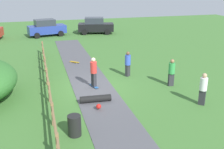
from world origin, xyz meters
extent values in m
plane|color=#427533|center=(0.00, 0.00, 0.00)|extent=(60.00, 60.00, 0.00)
cube|color=#515156|center=(0.00, 0.00, 0.01)|extent=(2.40, 28.00, 0.02)
cube|color=olive|center=(-2.60, -6.43, 0.55)|extent=(0.12, 0.12, 1.10)
cube|color=olive|center=(-2.60, -3.86, 0.55)|extent=(0.12, 0.12, 1.10)
cube|color=olive|center=(-2.60, -1.29, 0.55)|extent=(0.12, 0.12, 1.10)
cube|color=olive|center=(-2.60, 1.29, 0.55)|extent=(0.12, 0.12, 1.10)
cube|color=olive|center=(-2.60, 3.86, 0.55)|extent=(0.12, 0.12, 1.10)
cube|color=olive|center=(-2.60, 6.43, 0.55)|extent=(0.12, 0.12, 1.10)
cube|color=olive|center=(-2.60, 9.00, 0.55)|extent=(0.12, 0.12, 1.10)
cube|color=olive|center=(-2.60, 0.00, 0.50)|extent=(0.08, 18.00, 0.09)
cube|color=olive|center=(-2.60, 0.00, 0.95)|extent=(0.08, 18.00, 0.09)
cylinder|color=black|center=(-1.80, -4.94, 0.45)|extent=(0.56, 0.56, 0.90)
cube|color=#265999|center=(0.07, 0.03, 0.09)|extent=(0.43, 0.82, 0.02)
cylinder|color=silver|center=(-0.09, 0.28, 0.05)|extent=(0.05, 0.07, 0.06)
cylinder|color=silver|center=(0.06, 0.32, 0.05)|extent=(0.05, 0.07, 0.06)
cylinder|color=silver|center=(0.08, -0.26, 0.05)|extent=(0.05, 0.07, 0.06)
cylinder|color=silver|center=(0.23, -0.21, 0.05)|extent=(0.05, 0.07, 0.06)
cube|color=#2D2D33|center=(0.07, 0.03, 0.52)|extent=(0.29, 0.37, 0.82)
cylinder|color=red|center=(0.07, 0.03, 1.27)|extent=(0.48, 0.48, 0.69)
sphere|color=beige|center=(0.07, 0.03, 1.74)|extent=(0.25, 0.25, 0.25)
cylinder|color=black|center=(-0.28, -2.03, 0.20)|extent=(1.66, 0.45, 0.36)
sphere|color=red|center=(-0.33, -2.97, 0.20)|extent=(0.26, 0.26, 0.26)
cube|color=#BF8C19|center=(-0.34, 5.43, 0.09)|extent=(0.73, 0.68, 0.02)
cylinder|color=silver|center=(-0.08, 5.30, 0.05)|extent=(0.06, 0.06, 0.06)
cylinder|color=silver|center=(-0.18, 5.19, 0.05)|extent=(0.06, 0.06, 0.06)
cylinder|color=silver|center=(-0.50, 5.67, 0.05)|extent=(0.06, 0.06, 0.06)
cylinder|color=silver|center=(-0.60, 5.56, 0.05)|extent=(0.06, 0.06, 0.06)
cube|color=#2D2D33|center=(4.96, -3.78, 0.40)|extent=(0.37, 0.37, 0.81)
cylinder|color=white|center=(4.96, -3.78, 1.14)|extent=(0.54, 0.54, 0.67)
sphere|color=tan|center=(4.96, -3.78, 1.60)|extent=(0.24, 0.24, 0.24)
cube|color=#2D2D33|center=(2.68, 1.44, 0.40)|extent=(0.38, 0.35, 0.80)
cylinder|color=blue|center=(2.68, 1.44, 1.13)|extent=(0.53, 0.53, 0.66)
sphere|color=brown|center=(2.68, 1.44, 1.58)|extent=(0.24, 0.24, 0.24)
cube|color=#2D2D33|center=(4.66, -0.93, 0.39)|extent=(0.34, 0.23, 0.79)
cylinder|color=green|center=(4.66, -0.93, 1.12)|extent=(0.41, 0.41, 0.66)
sphere|color=#9E704C|center=(4.66, -0.93, 1.56)|extent=(0.24, 0.24, 0.24)
cube|color=black|center=(3.95, 17.10, 0.77)|extent=(4.47, 2.59, 0.90)
cube|color=#2D333D|center=(3.76, 17.14, 1.57)|extent=(2.49, 2.01, 0.70)
cylinder|color=black|center=(5.47, 17.65, 0.32)|extent=(0.68, 0.38, 0.64)
cylinder|color=black|center=(5.07, 15.94, 0.32)|extent=(0.68, 0.38, 0.64)
cylinder|color=black|center=(2.83, 18.25, 0.32)|extent=(0.68, 0.38, 0.64)
cylinder|color=black|center=(2.44, 16.54, 0.32)|extent=(0.68, 0.38, 0.64)
cube|color=#283D99|center=(-1.82, 17.10, 0.77)|extent=(4.45, 2.47, 0.90)
cube|color=#2D333D|center=(-2.02, 17.06, 1.57)|extent=(2.46, 1.95, 0.70)
cylinder|color=black|center=(-0.66, 18.22, 0.32)|extent=(0.67, 0.36, 0.64)
cylinder|color=black|center=(-0.33, 16.49, 0.32)|extent=(0.67, 0.36, 0.64)
cylinder|color=black|center=(-3.31, 17.70, 0.32)|extent=(0.67, 0.36, 0.64)
cylinder|color=black|center=(-2.98, 15.97, 0.32)|extent=(0.67, 0.36, 0.64)
camera|label=1|loc=(-2.94, -14.80, 6.11)|focal=43.29mm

